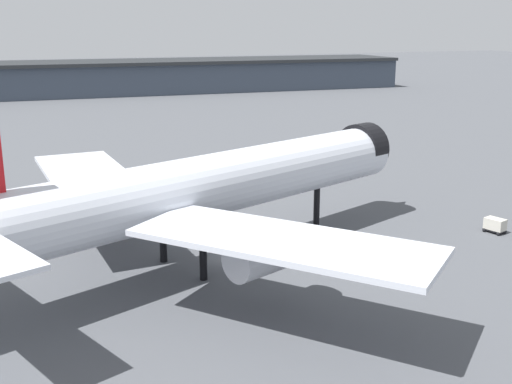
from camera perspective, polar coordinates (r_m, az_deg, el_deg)
ground at (r=70.20m, az=-2.99°, el=-6.01°), size 900.00×900.00×0.00m
airliner_near_gate at (r=66.08m, az=-5.10°, el=0.30°), size 63.29×56.35×19.16m
terminal_building at (r=244.72m, az=-15.43°, el=9.97°), size 245.64×44.29×19.07m
service_truck_front at (r=105.23m, az=-3.75°, el=2.00°), size 5.79×5.12×3.00m
baggage_cart_trailing at (r=83.66m, az=20.88°, el=-2.82°), size 2.41×2.72×1.82m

